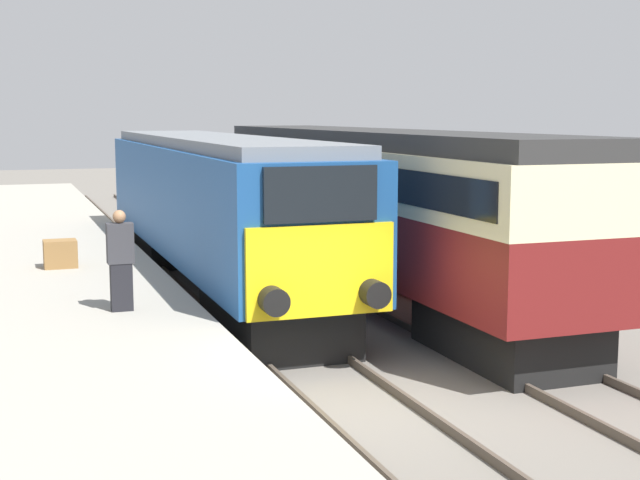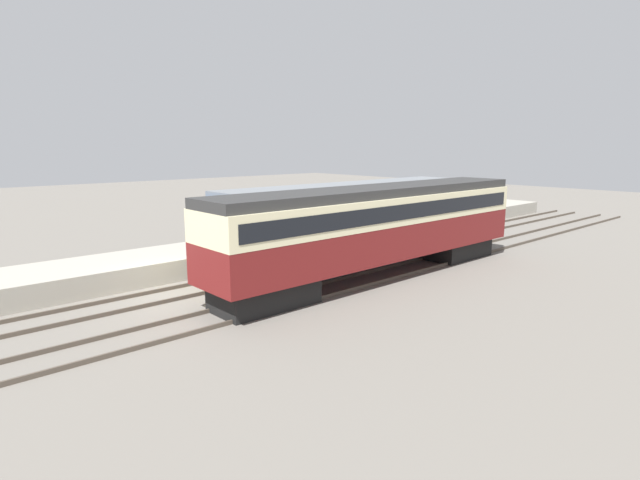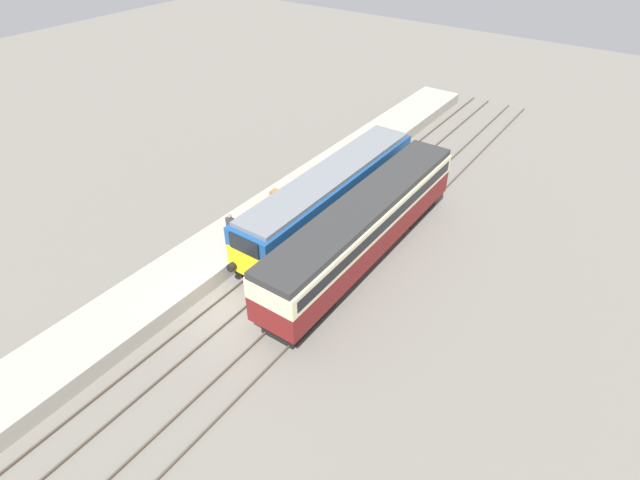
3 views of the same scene
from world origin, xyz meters
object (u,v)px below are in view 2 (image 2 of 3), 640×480
(locomotive, at_px, (350,216))
(person_on_platform, at_px, (220,228))
(luggage_crate, at_px, (292,227))
(passenger_carriage, at_px, (379,223))

(locomotive, relative_size, person_on_platform, 9.01)
(locomotive, height_order, luggage_crate, locomotive)
(locomotive, bearing_deg, passenger_carriage, -26.68)
(passenger_carriage, relative_size, luggage_crate, 23.10)
(luggage_crate, bearing_deg, locomotive, 12.22)
(locomotive, xyz_separation_m, luggage_crate, (-3.60, -0.78, -0.89))
(locomotive, distance_m, luggage_crate, 3.79)
(luggage_crate, bearing_deg, person_on_platform, -81.75)
(passenger_carriage, height_order, luggage_crate, passenger_carriage)
(person_on_platform, bearing_deg, luggage_crate, 98.25)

